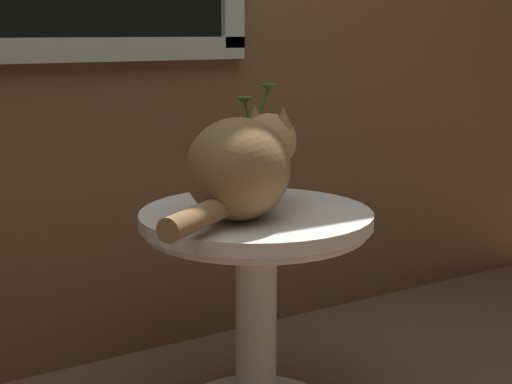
% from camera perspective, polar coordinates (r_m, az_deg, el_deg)
% --- Properties ---
extents(wicker_side_table, '(0.59, 0.59, 0.58)m').
position_cam_1_polar(wicker_side_table, '(1.96, -0.00, -6.46)').
color(wicker_side_table, silver).
rests_on(wicker_side_table, ground_plane).
extents(cat, '(0.51, 0.38, 0.26)m').
position_cam_1_polar(cat, '(1.83, -1.06, 2.00)').
color(cat, olive).
rests_on(cat, wicker_side_table).
extents(pewter_vase_with_ivy, '(0.14, 0.14, 0.31)m').
position_cam_1_polar(pewter_vase_with_ivy, '(2.01, -0.33, 1.93)').
color(pewter_vase_with_ivy, slate).
rests_on(pewter_vase_with_ivy, wicker_side_table).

